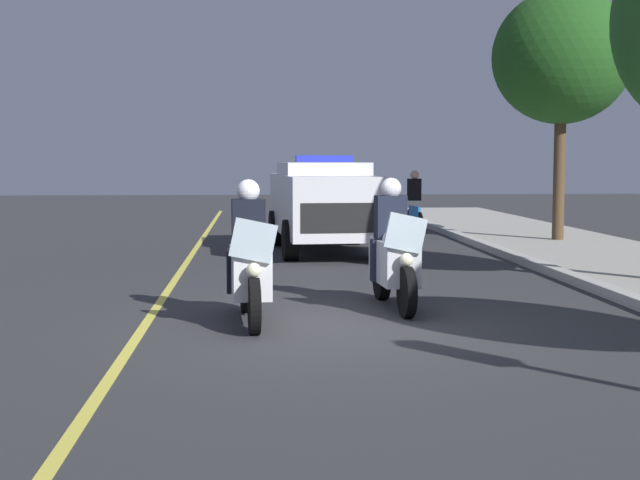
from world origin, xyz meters
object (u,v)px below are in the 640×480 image
Objects in this scene: cyclist_background at (414,204)px; police_motorcycle_lead_right at (393,255)px; police_motorcycle_lead_left at (250,265)px; police_suv at (324,202)px; tree_far_back at (562,57)px.

police_motorcycle_lead_right is at bearing -11.59° from cyclist_background.
cyclist_background is (-11.89, 4.14, 0.14)m from police_motorcycle_lead_left.
police_motorcycle_lead_left is at bearing -19.18° from cyclist_background.
police_suv reaches higher than police_motorcycle_lead_left.
police_suv is (-7.31, -0.34, 0.37)m from police_motorcycle_lead_right.
police_motorcycle_lead_left is 0.37× the size of tree_far_back.
cyclist_background is at bearing 160.82° from police_motorcycle_lead_left.
police_suv is at bearing 169.38° from police_motorcycle_lead_left.
tree_far_back reaches higher than police_motorcycle_lead_left.
police_motorcycle_lead_left is 8.38m from police_suv.
police_motorcycle_lead_left is at bearing -64.00° from police_motorcycle_lead_right.
cyclist_background is (-3.66, 2.59, -0.22)m from police_suv.
tree_far_back is (2.25, 2.99, 3.46)m from cyclist_background.
police_suv is 4.49m from cyclist_background.
tree_far_back is at bearing 143.53° from police_motorcycle_lead_left.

